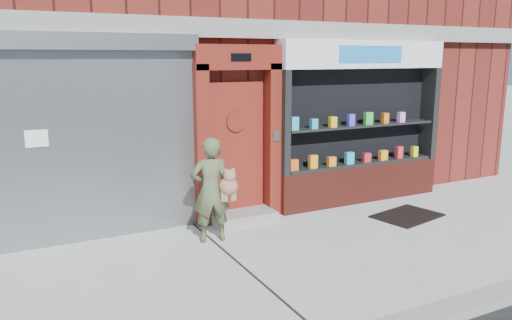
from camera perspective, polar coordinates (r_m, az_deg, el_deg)
ground at (r=7.45m, az=9.48°, el=-9.76°), size 80.00×80.00×0.00m
curb at (r=5.99m, az=22.17°, el=-15.43°), size 60.00×0.30×0.12m
building at (r=12.34m, az=-7.32°, el=17.64°), size 12.00×8.16×8.00m
shutter_bay at (r=7.63m, az=-17.89°, el=3.72°), size 3.10×0.30×3.04m
red_door_bay at (r=8.25m, az=-2.09°, el=3.01°), size 1.52×0.58×2.90m
pharmacy_bay at (r=9.53m, az=11.81°, el=3.42°), size 3.50×0.41×3.00m
woman at (r=7.37m, az=-5.03°, el=-3.37°), size 0.67×0.49×1.57m
doormat at (r=9.05m, az=16.90°, el=-6.12°), size 1.27×1.01×0.03m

